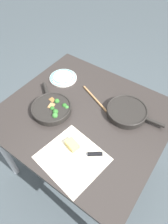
# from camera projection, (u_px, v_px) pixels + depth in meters

# --- Properties ---
(ground_plane) EXTENTS (14.00, 14.00, 0.00)m
(ground_plane) POSITION_uv_depth(u_px,v_px,m) (84.00, 165.00, 1.95)
(ground_plane) COLOR #424C51
(dining_table_red) EXTENTS (1.08, 0.98, 0.78)m
(dining_table_red) POSITION_uv_depth(u_px,v_px,m) (84.00, 122.00, 1.42)
(dining_table_red) COLOR #2D2826
(dining_table_red) RESTS_ON ground_plane
(skillet_broccoli) EXTENTS (0.36, 0.30, 0.06)m
(skillet_broccoli) POSITION_uv_depth(u_px,v_px,m) (52.00, 108.00, 1.35)
(skillet_broccoli) COLOR black
(skillet_broccoli) RESTS_ON dining_table_red
(skillet_eggs) EXTENTS (0.39, 0.27, 0.05)m
(skillet_eggs) POSITION_uv_depth(u_px,v_px,m) (127.00, 111.00, 1.33)
(skillet_eggs) COLOR black
(skillet_eggs) RESTS_ON dining_table_red
(wooden_spoon) EXTENTS (0.39, 0.18, 0.02)m
(wooden_spoon) POSITION_uv_depth(u_px,v_px,m) (103.00, 107.00, 1.38)
(wooden_spoon) COLOR #A87A4C
(wooden_spoon) RESTS_ON dining_table_red
(parchment_sheet) EXTENTS (0.39, 0.37, 0.00)m
(parchment_sheet) POSITION_uv_depth(u_px,v_px,m) (72.00, 158.00, 1.14)
(parchment_sheet) COLOR silver
(parchment_sheet) RESTS_ON dining_table_red
(grater_knife) EXTENTS (0.21, 0.17, 0.02)m
(grater_knife) POSITION_uv_depth(u_px,v_px,m) (87.00, 155.00, 1.15)
(grater_knife) COLOR silver
(grater_knife) RESTS_ON dining_table_red
(cheese_block) EXTENTS (0.09, 0.07, 0.04)m
(cheese_block) POSITION_uv_depth(u_px,v_px,m) (72.00, 145.00, 1.18)
(cheese_block) COLOR #EACC66
(cheese_block) RESTS_ON dining_table_red
(dinner_plate_stack) EXTENTS (0.22, 0.22, 0.03)m
(dinner_plate_stack) POSITION_uv_depth(u_px,v_px,m) (63.00, 77.00, 1.58)
(dinner_plate_stack) COLOR silver
(dinner_plate_stack) RESTS_ON dining_table_red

